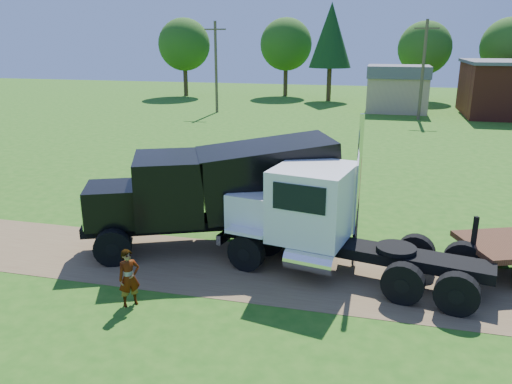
% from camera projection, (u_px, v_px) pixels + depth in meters
% --- Properties ---
extents(ground, '(140.00, 140.00, 0.00)m').
position_uv_depth(ground, '(289.00, 274.00, 16.06)').
color(ground, '#235A13').
rests_on(ground, ground).
extents(dirt_track, '(120.00, 4.20, 0.01)m').
position_uv_depth(dirt_track, '(289.00, 274.00, 16.06)').
color(dirt_track, brown).
rests_on(dirt_track, ground).
extents(white_semi_tractor, '(8.62, 4.27, 5.08)m').
position_uv_depth(white_semi_tractor, '(315.00, 218.00, 16.09)').
color(white_semi_tractor, black).
rests_on(white_semi_tractor, ground).
extents(black_dump_truck, '(9.07, 5.92, 3.92)m').
position_uv_depth(black_dump_truck, '(222.00, 188.00, 17.83)').
color(black_dump_truck, black).
rests_on(black_dump_truck, ground).
extents(orange_pickup, '(5.25, 2.67, 1.42)m').
position_uv_depth(orange_pickup, '(250.00, 168.00, 26.57)').
color(orange_pickup, orange).
rests_on(orange_pickup, ground).
extents(spectator_a, '(0.72, 0.72, 1.68)m').
position_uv_depth(spectator_a, '(129.00, 278.00, 13.99)').
color(spectator_a, '#999999').
rests_on(spectator_a, ground).
extents(spectator_b, '(1.12, 1.01, 1.90)m').
position_uv_depth(spectator_b, '(328.00, 188.00, 22.14)').
color(spectator_b, '#999999').
rests_on(spectator_b, ground).
extents(tan_shed, '(6.20, 5.40, 4.70)m').
position_uv_depth(tan_shed, '(397.00, 88.00, 51.53)').
color(tan_shed, tan).
rests_on(tan_shed, ground).
extents(utility_poles, '(42.20, 0.28, 9.00)m').
position_uv_depth(utility_poles, '(423.00, 68.00, 45.76)').
color(utility_poles, brown).
rests_on(utility_poles, ground).
extents(tree_row, '(56.14, 12.13, 11.47)m').
position_uv_depth(tree_row, '(399.00, 43.00, 59.23)').
color(tree_row, '#342615').
rests_on(tree_row, ground).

